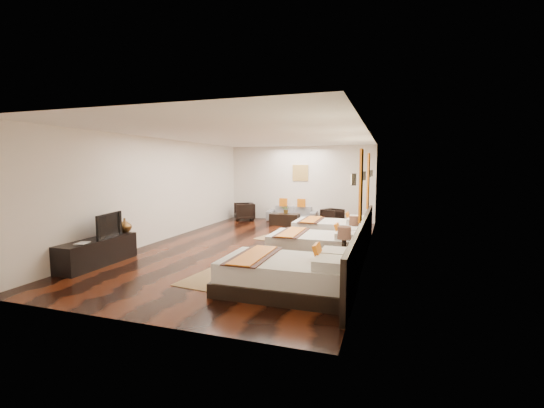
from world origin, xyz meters
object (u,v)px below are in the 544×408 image
(nightstand_a, at_px, (344,259))
(tv_console, at_px, (98,252))
(book, at_px, (77,243))
(armchair_left, at_px, (244,211))
(nightstand_b, at_px, (354,240))
(figurine, at_px, (125,225))
(table_plant, at_px, (286,209))
(coffee_table, at_px, (285,219))
(bed_mid, at_px, (317,245))
(bed_far, at_px, (331,230))
(tv, at_px, (106,225))
(sofa, at_px, (292,214))
(bed_near, at_px, (288,275))
(armchair_right, at_px, (332,217))

(nightstand_a, relative_size, tv_console, 0.52)
(book, height_order, armchair_left, armchair_left)
(nightstand_b, distance_m, figurine, 5.33)
(nightstand_a, bearing_deg, table_plant, 116.40)
(nightstand_b, xyz_separation_m, coffee_table, (-2.68, 3.33, -0.11))
(bed_mid, height_order, bed_far, bed_mid)
(bed_far, xyz_separation_m, nightstand_a, (0.75, -3.33, 0.05))
(tv, distance_m, sofa, 7.30)
(sofa, bearing_deg, book, -109.55)
(nightstand_a, bearing_deg, coffee_table, 116.99)
(figurine, bearing_deg, tv, -85.48)
(bed_near, height_order, book, bed_near)
(bed_mid, xyz_separation_m, bed_far, (-0.00, 2.14, -0.00))
(nightstand_a, xyz_separation_m, book, (-4.95, -1.36, 0.24))
(tv_console, relative_size, tv, 2.00)
(tv_console, relative_size, table_plant, 6.19)
(nightstand_a, distance_m, nightstand_b, 1.93)
(book, bearing_deg, figurine, 90.00)
(sofa, height_order, armchair_right, armchair_right)
(sofa, bearing_deg, nightstand_b, -61.33)
(book, bearing_deg, tv, 85.92)
(armchair_left, bearing_deg, nightstand_b, 17.29)
(figurine, bearing_deg, armchair_left, 85.40)
(coffee_table, distance_m, table_plant, 0.35)
(figurine, height_order, table_plant, figurine)
(book, xyz_separation_m, sofa, (2.27, 7.63, -0.29))
(tv_console, relative_size, coffee_table, 1.80)
(bed_mid, xyz_separation_m, sofa, (-1.93, 5.07, -0.00))
(bed_mid, xyz_separation_m, tv, (-4.15, -1.86, 0.53))
(figurine, bearing_deg, sofa, 70.21)
(book, height_order, coffee_table, book)
(sofa, height_order, table_plant, table_plant)
(figurine, distance_m, table_plant, 5.83)
(book, height_order, sofa, book)
(armchair_left, height_order, coffee_table, armchair_left)
(nightstand_b, bearing_deg, armchair_right, 105.91)
(bed_far, bearing_deg, nightstand_a, -77.34)
(bed_far, distance_m, figurine, 5.40)
(figurine, bearing_deg, book, -90.00)
(book, distance_m, armchair_left, 7.28)
(table_plant, bearing_deg, tv_console, -110.43)
(figurine, bearing_deg, bed_near, -15.32)
(table_plant, bearing_deg, nightstand_a, -63.60)
(tv_console, height_order, table_plant, table_plant)
(coffee_table, relative_size, table_plant, 3.44)
(bed_near, relative_size, figurine, 6.91)
(armchair_right, bearing_deg, sofa, 99.41)
(bed_near, distance_m, figurine, 4.37)
(tv, bearing_deg, nightstand_b, -73.62)
(tv_console, distance_m, figurine, 0.93)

